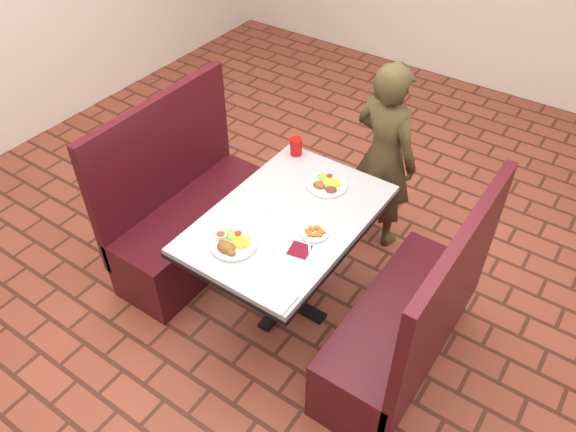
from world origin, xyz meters
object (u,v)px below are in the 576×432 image
(dining_table, at_px, (288,228))
(plantain_plate, at_px, (314,232))
(diner_person, at_px, (384,157))
(near_dinner_plate, at_px, (232,242))
(booth_bench_right, at_px, (406,327))
(booth_bench_left, at_px, (191,218))
(far_dinner_plate, at_px, (327,183))
(red_tumbler, at_px, (296,146))

(dining_table, height_order, plantain_plate, plantain_plate)
(plantain_plate, bearing_deg, diner_person, 93.35)
(near_dinner_plate, bearing_deg, dining_table, 73.73)
(booth_bench_right, bearing_deg, plantain_plate, -176.45)
(dining_table, height_order, diner_person, diner_person)
(booth_bench_left, bearing_deg, plantain_plate, -2.13)
(plantain_plate, bearing_deg, booth_bench_right, 3.55)
(booth_bench_right, distance_m, near_dinner_plate, 1.07)
(booth_bench_right, distance_m, plantain_plate, 0.74)
(booth_bench_left, xyz_separation_m, booth_bench_right, (1.60, 0.00, 0.00))
(far_dinner_plate, relative_size, red_tumbler, 2.14)
(diner_person, distance_m, plantain_plate, 0.96)
(dining_table, relative_size, plantain_plate, 7.59)
(far_dinner_plate, distance_m, plantain_plate, 0.43)
(near_dinner_plate, xyz_separation_m, plantain_plate, (0.31, 0.33, -0.02))
(dining_table, xyz_separation_m, booth_bench_right, (0.80, 0.00, -0.32))
(far_dinner_plate, xyz_separation_m, plantain_plate, (0.16, -0.40, -0.01))
(booth_bench_right, bearing_deg, booth_bench_left, 180.00)
(diner_person, height_order, red_tumbler, diner_person)
(dining_table, relative_size, diner_person, 0.89)
(dining_table, bearing_deg, booth_bench_left, 180.00)
(far_dinner_plate, bearing_deg, booth_bench_left, -156.65)
(booth_bench_right, height_order, diner_person, diner_person)
(far_dinner_plate, height_order, plantain_plate, far_dinner_plate)
(diner_person, xyz_separation_m, red_tumbler, (-0.44, -0.39, 0.13))
(plantain_plate, bearing_deg, booth_bench_left, 177.87)
(diner_person, height_order, plantain_plate, diner_person)
(dining_table, xyz_separation_m, near_dinner_plate, (-0.11, -0.36, 0.12))
(dining_table, distance_m, plantain_plate, 0.23)
(booth_bench_left, distance_m, red_tumbler, 0.87)
(booth_bench_left, distance_m, near_dinner_plate, 0.90)
(diner_person, bearing_deg, red_tumbler, 54.64)
(booth_bench_left, height_order, booth_bench_right, same)
(booth_bench_right, xyz_separation_m, red_tumbler, (-1.10, 0.53, 0.48))
(diner_person, bearing_deg, booth_bench_left, 57.67)
(booth_bench_right, bearing_deg, red_tumbler, 154.40)
(diner_person, xyz_separation_m, near_dinner_plate, (-0.25, -1.28, 0.10))
(dining_table, height_order, booth_bench_right, booth_bench_right)
(far_dinner_plate, bearing_deg, booth_bench_right, -25.33)
(near_dinner_plate, distance_m, far_dinner_plate, 0.74)
(diner_person, bearing_deg, dining_table, 94.58)
(dining_table, distance_m, red_tumbler, 0.63)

